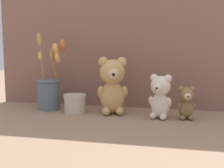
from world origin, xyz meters
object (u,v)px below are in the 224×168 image
object	(u,v)px
teddy_bear_medium	(160,96)
teddy_bear_large	(113,84)
teddy_bear_small	(186,102)
flower_vase	(49,88)
decorative_tin_tall	(75,103)

from	to	relation	value
teddy_bear_medium	teddy_bear_large	bearing A→B (deg)	169.21
teddy_bear_small	flower_vase	xyz separation A→B (m)	(-0.57, 0.05, 0.03)
teddy_bear_large	teddy_bear_small	size ratio (longest dim) A/B	1.83
teddy_bear_medium	teddy_bear_small	size ratio (longest dim) A/B	1.34
teddy_bear_large	flower_vase	bearing A→B (deg)	176.45
teddy_bear_small	flower_vase	size ratio (longest dim) A/B	0.38
teddy_bear_small	decorative_tin_tall	xyz separation A→B (m)	(-0.44, 0.02, -0.03)
teddy_bear_large	flower_vase	size ratio (longest dim) A/B	0.70
teddy_bear_large	teddy_bear_small	bearing A→B (deg)	-5.71
teddy_bear_medium	teddy_bear_small	world-z (taller)	teddy_bear_medium
teddy_bear_medium	decorative_tin_tall	distance (m)	0.35
teddy_bear_medium	flower_vase	world-z (taller)	flower_vase
decorative_tin_tall	flower_vase	bearing A→B (deg)	166.99
teddy_bear_medium	teddy_bear_small	bearing A→B (deg)	4.56
teddy_bear_small	decorative_tin_tall	world-z (taller)	teddy_bear_small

